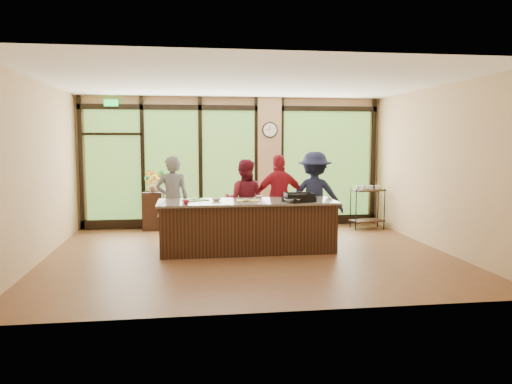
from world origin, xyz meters
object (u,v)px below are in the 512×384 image
object	(u,v)px
cook_left	(173,201)
flower_stand	(153,211)
island_base	(247,227)
bar_cart	(367,203)
roasting_pan	(299,199)
cook_right	(314,196)

from	to	relation	value
cook_left	flower_stand	world-z (taller)	cook_left
island_base	bar_cart	world-z (taller)	bar_cart
cook_left	flower_stand	size ratio (longest dim) A/B	2.01
island_base	cook_left	world-z (taller)	cook_left
roasting_pan	bar_cart	bearing A→B (deg)	22.64
flower_stand	bar_cart	xyz separation A→B (m)	(4.82, -0.54, 0.17)
cook_right	island_base	bearing A→B (deg)	43.97
cook_left	cook_right	world-z (taller)	cook_right
roasting_pan	flower_stand	xyz separation A→B (m)	(-2.72, 2.74, -0.53)
cook_right	roasting_pan	xyz separation A→B (m)	(-0.56, -1.05, 0.07)
roasting_pan	cook_right	bearing A→B (deg)	38.32
island_base	cook_left	bearing A→B (deg)	153.18
cook_left	roasting_pan	xyz separation A→B (m)	(2.24, -0.97, 0.10)
roasting_pan	flower_stand	size ratio (longest dim) A/B	0.57
island_base	flower_stand	world-z (taller)	island_base
roasting_pan	island_base	bearing A→B (deg)	138.58
flower_stand	bar_cart	size ratio (longest dim) A/B	0.87
island_base	bar_cart	distance (m)	3.55
island_base	cook_right	xyz separation A→B (m)	(1.45, 0.76, 0.45)
bar_cart	island_base	bearing A→B (deg)	-161.67
cook_right	flower_stand	distance (m)	3.71
bar_cart	cook_left	bearing A→B (deg)	-178.41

